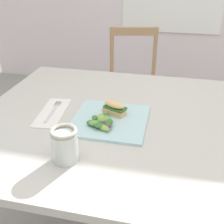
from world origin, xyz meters
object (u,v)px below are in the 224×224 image
Objects in this scene: fork_on_napkin at (54,110)px; mason_jar_iced_tea at (65,146)px; plate_lunch at (110,120)px; chair_wooden_far at (133,86)px; dining_table at (127,141)px; sandwich_half_front at (114,108)px.

mason_jar_iced_tea reaches higher than fork_on_napkin.
plate_lunch is 0.25m from fork_on_napkin.
fork_on_napkin is at bearing -101.17° from chair_wooden_far.
chair_wooden_far reaches higher than plate_lunch.
dining_table is 4.26× the size of plate_lunch.
dining_table is 0.14m from plate_lunch.
mason_jar_iced_tea is (-0.15, -0.31, 0.17)m from dining_table.
dining_table is 0.16m from sandwich_half_front.
sandwich_half_front is at bearing -86.43° from chair_wooden_far.
fork_on_napkin is (-0.25, 0.03, 0.00)m from plate_lunch.
plate_lunch is (0.05, -1.04, 0.30)m from chair_wooden_far.
sandwich_half_front is (0.01, 0.04, 0.03)m from plate_lunch.
fork_on_napkin is (-0.26, -0.01, -0.03)m from sandwich_half_front.
sandwich_half_front is at bearing 78.62° from plate_lunch.
mason_jar_iced_tea is at bearing -91.26° from chair_wooden_far.
fork_on_napkin is (-0.20, -1.01, 0.30)m from chair_wooden_far.
chair_wooden_far is 1.09m from plate_lunch.
dining_table is 0.34m from fork_on_napkin.
chair_wooden_far is at bearing 88.74° from mason_jar_iced_tea.
plate_lunch is at bearing -148.62° from dining_table.
dining_table is 6.71× the size of fork_on_napkin.
plate_lunch is 1.57× the size of fork_on_napkin.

